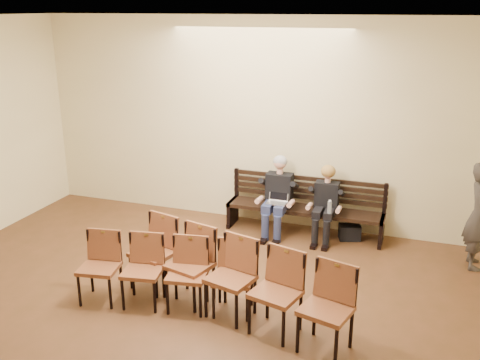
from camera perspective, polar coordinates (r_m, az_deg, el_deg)
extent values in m
cube|color=beige|center=(9.06, 2.08, 6.12)|extent=(8.00, 0.02, 3.50)
cube|color=white|center=(4.34, -18.35, 15.53)|extent=(8.00, 10.00, 0.02)
cube|color=black|center=(8.97, 6.82, -4.34)|extent=(2.60, 0.90, 0.45)
cube|color=silver|center=(8.68, 3.91, -2.62)|extent=(0.35, 0.29, 0.23)
cylinder|color=silver|center=(8.42, 9.50, -3.55)|extent=(0.08, 0.08, 0.22)
cube|color=black|center=(8.90, 11.61, -5.47)|extent=(0.39, 0.32, 0.25)
cube|color=brown|center=(6.82, -8.04, -9.85)|extent=(2.25, 0.86, 0.91)
cube|color=brown|center=(6.55, -1.03, -10.51)|extent=(3.07, 1.29, 0.99)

